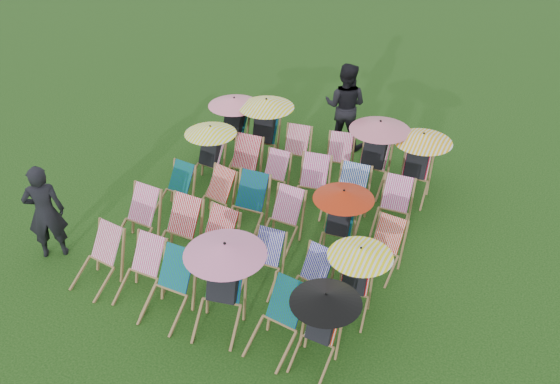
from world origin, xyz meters
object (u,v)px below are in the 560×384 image
at_px(person_left, 45,212).
at_px(deckchair_0, 97,260).
at_px(deckchair_5, 319,327).
at_px(person_rear, 345,106).
at_px(deckchair_29, 416,164).

bearing_deg(person_left, deckchair_0, 129.56).
height_order(deckchair_5, person_left, person_left).
bearing_deg(deckchair_5, person_left, -179.26).
distance_m(deckchair_5, person_rear, 6.28).
xyz_separation_m(deckchair_5, person_left, (-4.98, 0.22, 0.26)).
height_order(deckchair_5, person_rear, person_rear).
bearing_deg(person_rear, person_left, 56.91).
xyz_separation_m(deckchair_0, person_left, (-1.19, 0.24, 0.41)).
height_order(deckchair_5, deckchair_29, deckchair_29).
height_order(deckchair_29, person_left, person_left).
bearing_deg(person_left, deckchair_29, -177.79).
relative_size(person_left, person_rear, 0.91).
bearing_deg(deckchair_5, deckchair_29, 92.40).
distance_m(deckchair_0, person_rear, 6.32).
relative_size(deckchair_5, person_left, 0.67).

